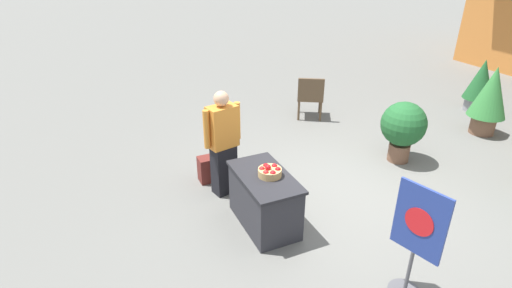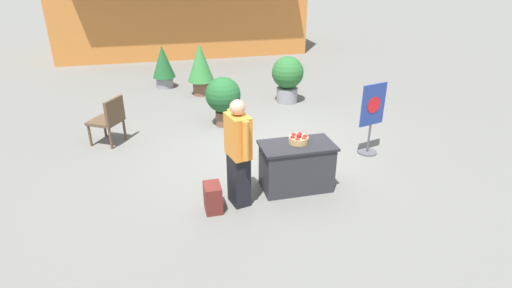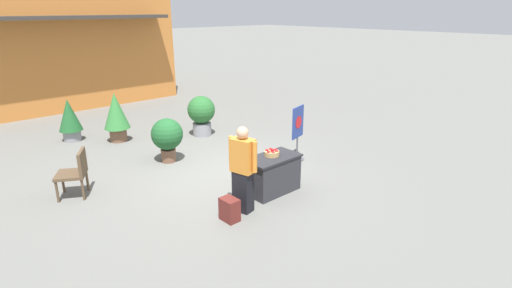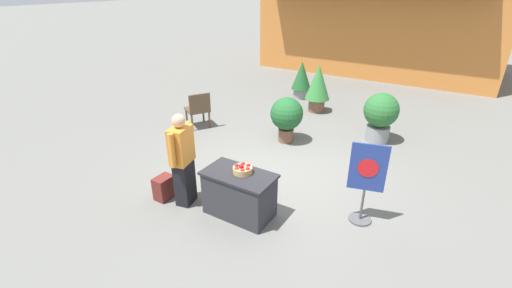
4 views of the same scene
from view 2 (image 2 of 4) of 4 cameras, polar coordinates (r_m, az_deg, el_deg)
ground_plane at (r=7.71m, az=1.15°, el=-0.97°), size 120.00×120.00×0.00m
display_table at (r=6.35m, az=5.79°, el=-3.17°), size 1.15×0.64×0.76m
apple_basket at (r=6.21m, az=6.10°, el=0.71°), size 0.31×0.31×0.16m
person_visitor at (r=5.72m, az=-2.54°, el=-1.31°), size 0.35×0.60×1.63m
backpack at (r=5.88m, az=-6.19°, el=-7.63°), size 0.24×0.34×0.42m
poster_board at (r=7.64m, az=16.19°, el=3.73°), size 0.54×0.36×1.36m
patio_chair at (r=8.33m, az=-20.23°, el=3.51°), size 0.75×0.75×0.95m
potted_plant_near_right at (r=11.82m, az=-13.11°, el=10.96°), size 0.64×0.64×1.20m
potted_plant_far_left at (r=10.27m, az=4.54°, el=9.60°), size 0.80×0.80×1.18m
potted_plant_near_left at (r=8.73m, az=-4.72°, el=6.73°), size 0.77×0.77×1.09m
potted_plant_far_right at (r=10.93m, az=-7.95°, el=10.96°), size 0.71×0.71×1.38m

